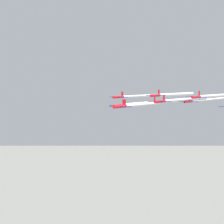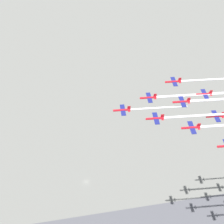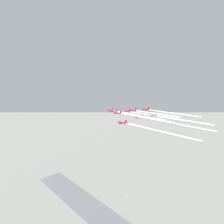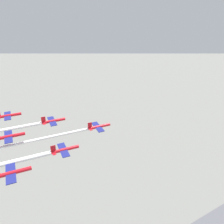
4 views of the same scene
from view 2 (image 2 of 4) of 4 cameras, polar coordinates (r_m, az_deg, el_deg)
ground_plane at (r=291.77m, az=-4.70°, el=-12.65°), size 3000.00×3000.00×0.00m
jet_0 at (r=158.97m, az=1.92°, el=0.37°), size 8.61×8.95×2.99m
jet_1 at (r=153.84m, az=7.95°, el=-1.15°), size 8.61×8.95×2.99m
jet_2 at (r=168.01m, az=6.75°, el=2.63°), size 8.61×8.95×2.99m
jet_3 at (r=150.68m, az=14.32°, el=-2.77°), size 8.61×8.95×2.99m
jet_4 at (r=162.58m, az=12.68°, el=1.86°), size 8.61×8.95×2.99m
jet_5 at (r=176.30m, az=11.21°, el=5.48°), size 8.61×8.95×2.99m
jet_7 at (r=163.38m, az=18.42°, el=-0.72°), size 8.61×8.95×2.99m
jet_8 at (r=175.98m, az=16.55°, el=3.17°), size 8.61×8.95×2.99m
smoke_trail_0 at (r=161.94m, az=8.58°, el=0.75°), size 6.46×29.30×0.94m
smoke_trail_1 at (r=162.17m, az=18.03°, el=-0.49°), size 10.50×49.22×1.20m
smoke_trail_2 at (r=176.53m, az=16.85°, el=3.11°), size 11.60×54.14×1.38m
smoke_trail_5 at (r=185.63m, az=19.64°, el=5.72°), size 9.99×47.34×1.05m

